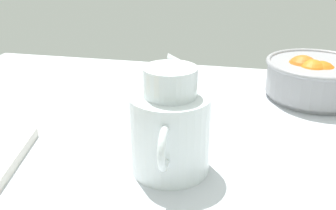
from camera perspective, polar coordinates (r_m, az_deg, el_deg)
ground_plane at (r=81.44cm, az=2.04°, el=-5.57°), size 145.35×98.39×3.00cm
fruit_bowl at (r=104.71cm, az=20.82°, el=3.83°), size 25.05×25.05×11.02cm
juice_pitcher at (r=66.73cm, az=0.55°, el=-4.18°), size 13.80×18.34×19.49cm
spoon at (r=102.48cm, az=3.15°, el=1.91°), size 2.44×14.86×1.00cm
herb_sprig_0 at (r=83.85cm, az=0.54°, el=-3.29°), size 6.44×3.08×0.88cm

